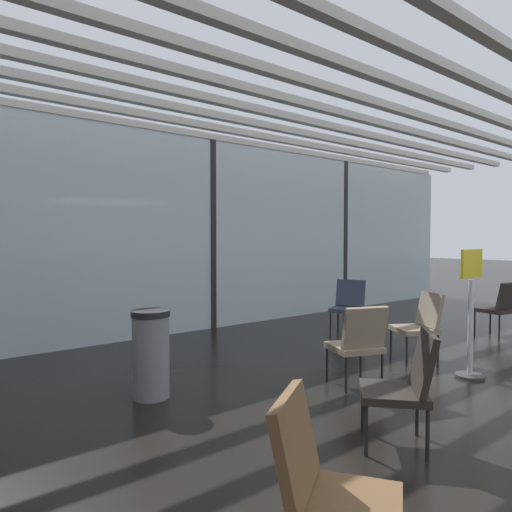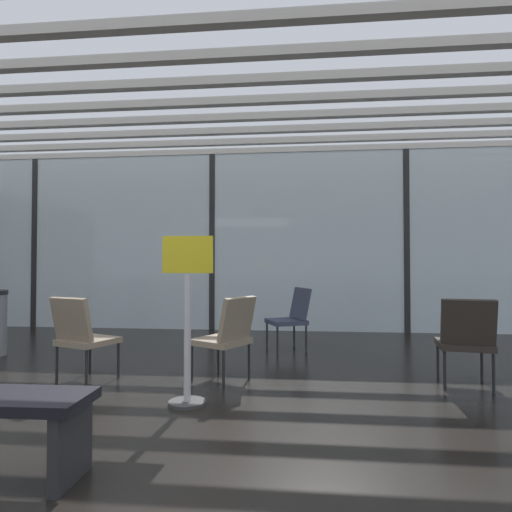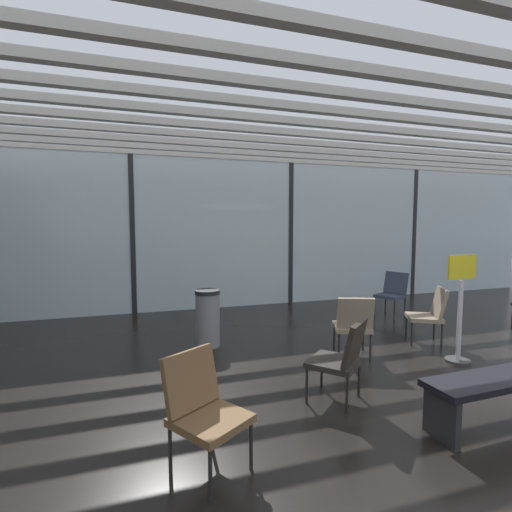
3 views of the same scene
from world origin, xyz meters
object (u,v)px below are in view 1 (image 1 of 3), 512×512
trash_bin (151,354)px  info_sign (471,317)px  lounge_chair_2 (324,483)px  lounge_chair_4 (358,340)px  lounge_chair_3 (406,381)px  lounge_chair_1 (500,305)px  lounge_chair_6 (420,322)px  lounge_chair_5 (348,303)px  parked_airplane (144,225)px

trash_bin → info_sign: (3.08, -1.66, 0.25)m
lounge_chair_2 → lounge_chair_4: same height
lounge_chair_2 → lounge_chair_3: size_ratio=1.00×
lounge_chair_4 → lounge_chair_1: bearing=-156.3°
lounge_chair_1 → lounge_chair_6: size_ratio=1.00×
lounge_chair_1 → lounge_chair_6: bearing=9.1°
lounge_chair_1 → info_sign: (-2.56, -0.76, 0.18)m
lounge_chair_2 → trash_bin: (0.54, 2.77, -0.06)m
info_sign → lounge_chair_4: bearing=155.5°
lounge_chair_2 → lounge_chair_5: same height
lounge_chair_3 → lounge_chair_6: (2.30, 1.27, 0.00)m
lounge_chair_2 → lounge_chair_6: size_ratio=1.00×
lounge_chair_2 → lounge_chair_5: bearing=5.3°
lounge_chair_1 → info_sign: 2.67m
lounge_chair_1 → lounge_chair_2: size_ratio=1.00×
lounge_chair_3 → info_sign: info_sign is taller
parked_airplane → lounge_chair_1: parked_airplane is taller
lounge_chair_3 → info_sign: (2.08, 0.52, 0.18)m
lounge_chair_4 → trash_bin: lounge_chair_4 is taller
lounge_chair_1 → lounge_chair_5: (-1.71, 1.68, 0.00)m
parked_airplane → lounge_chair_2: (-4.02, -10.26, -1.44)m
lounge_chair_2 → lounge_chair_6: 4.27m
lounge_chair_5 → lounge_chair_6: size_ratio=1.00×
lounge_chair_5 → lounge_chair_6: same height
info_sign → lounge_chair_3: bearing=-166.0°
lounge_chair_4 → lounge_chair_6: (1.48, 0.18, 0.00)m
trash_bin → lounge_chair_3: bearing=-65.4°
parked_airplane → lounge_chair_1: size_ratio=13.67×
trash_bin → lounge_chair_4: bearing=-30.7°
lounge_chair_4 → lounge_chair_5: same height
lounge_chair_5 → info_sign: (-0.85, -2.44, 0.18)m
parked_airplane → lounge_chair_5: 6.88m
lounge_chair_1 → lounge_chair_4: bearing=11.7°
parked_airplane → lounge_chair_5: size_ratio=13.67×
lounge_chair_1 → lounge_chair_4: size_ratio=1.00×
lounge_chair_2 → lounge_chair_3: same height
lounge_chair_1 → lounge_chair_2: bearing=25.7°
lounge_chair_5 → info_sign: bearing=-42.9°
lounge_chair_5 → lounge_chair_4: bearing=-72.2°
lounge_chair_6 → info_sign: bearing=12.9°
lounge_chair_3 → lounge_chair_4: (0.83, 1.09, 0.00)m
lounge_chair_4 → info_sign: (1.26, -0.57, 0.18)m
lounge_chair_1 → lounge_chair_6: (-2.34, -0.01, 0.00)m
parked_airplane → trash_bin: size_ratio=13.83×
parked_airplane → lounge_chair_4: parked_airplane is taller
parked_airplane → lounge_chair_4: (-1.65, -8.58, -1.44)m
info_sign → lounge_chair_1: bearing=16.5°
parked_airplane → lounge_chair_6: parked_airplane is taller
trash_bin → lounge_chair_6: bearing=-15.4°
lounge_chair_4 → lounge_chair_5: bearing=-117.5°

